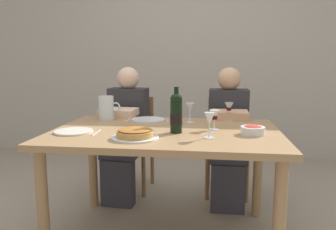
{
  "coord_description": "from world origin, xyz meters",
  "views": [
    {
      "loc": [
        0.29,
        -2.15,
        1.22
      ],
      "look_at": [
        0.01,
        0.03,
        0.86
      ],
      "focal_mm": 35.69,
      "sensor_mm": 36.0,
      "label": 1
    }
  ],
  "objects_px": {
    "baked_tart": "(135,134)",
    "wine_glass_centre": "(190,108)",
    "dining_table": "(166,144)",
    "salad_bowl": "(253,130)",
    "wine_bottle": "(176,113)",
    "wine_glass_right_diner": "(209,120)",
    "diner_left": "(125,129)",
    "water_pitcher": "(106,109)",
    "wine_glass_spare": "(229,108)",
    "wine_glass_left_diner": "(214,116)",
    "diner_right": "(228,132)",
    "chair_right": "(227,139)",
    "dinner_plate_left_setting": "(148,120)",
    "dinner_plate_right_setting": "(74,131)",
    "chair_left": "(133,136)"
  },
  "relations": [
    {
      "from": "salad_bowl",
      "to": "dinner_plate_left_setting",
      "type": "xyz_separation_m",
      "value": [
        -0.74,
        0.4,
        -0.02
      ]
    },
    {
      "from": "baked_tart",
      "to": "wine_glass_centre",
      "type": "bearing_deg",
      "value": 62.45
    },
    {
      "from": "wine_bottle",
      "to": "chair_right",
      "type": "height_order",
      "value": "wine_bottle"
    },
    {
      "from": "dining_table",
      "to": "chair_right",
      "type": "distance_m",
      "value": 1.04
    },
    {
      "from": "dinner_plate_left_setting",
      "to": "wine_glass_spare",
      "type": "bearing_deg",
      "value": 6.61
    },
    {
      "from": "dining_table",
      "to": "wine_glass_spare",
      "type": "distance_m",
      "value": 0.63
    },
    {
      "from": "water_pitcher",
      "to": "chair_left",
      "type": "xyz_separation_m",
      "value": [
        0.07,
        0.57,
        -0.34
      ]
    },
    {
      "from": "wine_bottle",
      "to": "baked_tart",
      "type": "relative_size",
      "value": 1.04
    },
    {
      "from": "baked_tart",
      "to": "wine_glass_centre",
      "type": "relative_size",
      "value": 1.93
    },
    {
      "from": "wine_glass_left_diner",
      "to": "dinner_plate_left_setting",
      "type": "xyz_separation_m",
      "value": [
        -0.5,
        0.28,
        -0.09
      ]
    },
    {
      "from": "dining_table",
      "to": "salad_bowl",
      "type": "xyz_separation_m",
      "value": [
        0.56,
        -0.06,
        0.12
      ]
    },
    {
      "from": "wine_glass_left_diner",
      "to": "diner_right",
      "type": "xyz_separation_m",
      "value": [
        0.13,
        0.62,
        -0.24
      ]
    },
    {
      "from": "wine_bottle",
      "to": "dinner_plate_left_setting",
      "type": "relative_size",
      "value": 1.15
    },
    {
      "from": "water_pitcher",
      "to": "salad_bowl",
      "type": "height_order",
      "value": "water_pitcher"
    },
    {
      "from": "wine_glass_left_diner",
      "to": "diner_right",
      "type": "bearing_deg",
      "value": 78.41
    },
    {
      "from": "wine_glass_left_diner",
      "to": "wine_glass_spare",
      "type": "xyz_separation_m",
      "value": [
        0.11,
        0.35,
        0.01
      ]
    },
    {
      "from": "wine_glass_centre",
      "to": "chair_right",
      "type": "xyz_separation_m",
      "value": [
        0.31,
        0.62,
        -0.37
      ]
    },
    {
      "from": "wine_glass_left_diner",
      "to": "wine_glass_spare",
      "type": "distance_m",
      "value": 0.37
    },
    {
      "from": "chair_left",
      "to": "chair_right",
      "type": "bearing_deg",
      "value": -176.9
    },
    {
      "from": "wine_glass_centre",
      "to": "dinner_plate_left_setting",
      "type": "xyz_separation_m",
      "value": [
        -0.32,
        0.04,
        -0.1
      ]
    },
    {
      "from": "chair_right",
      "to": "wine_glass_left_diner",
      "type": "bearing_deg",
      "value": 82.3
    },
    {
      "from": "wine_bottle",
      "to": "wine_glass_right_diner",
      "type": "height_order",
      "value": "wine_bottle"
    },
    {
      "from": "dinner_plate_left_setting",
      "to": "chair_left",
      "type": "xyz_separation_m",
      "value": [
        -0.26,
        0.58,
        -0.27
      ]
    },
    {
      "from": "dining_table",
      "to": "baked_tart",
      "type": "height_order",
      "value": "baked_tart"
    },
    {
      "from": "wine_bottle",
      "to": "water_pitcher",
      "type": "height_order",
      "value": "wine_bottle"
    },
    {
      "from": "dining_table",
      "to": "baked_tart",
      "type": "relative_size",
      "value": 5.28
    },
    {
      "from": "dining_table",
      "to": "diner_left",
      "type": "height_order",
      "value": "diner_left"
    },
    {
      "from": "wine_bottle",
      "to": "diner_right",
      "type": "height_order",
      "value": "diner_right"
    },
    {
      "from": "wine_bottle",
      "to": "wine_glass_right_diner",
      "type": "xyz_separation_m",
      "value": [
        0.21,
        -0.12,
        -0.02
      ]
    },
    {
      "from": "diner_left",
      "to": "water_pitcher",
      "type": "bearing_deg",
      "value": 83.32
    },
    {
      "from": "wine_glass_spare",
      "to": "diner_left",
      "type": "height_order",
      "value": "diner_left"
    },
    {
      "from": "dinner_plate_left_setting",
      "to": "dining_table",
      "type": "bearing_deg",
      "value": -61.74
    },
    {
      "from": "dining_table",
      "to": "water_pitcher",
      "type": "bearing_deg",
      "value": 145.93
    },
    {
      "from": "wine_glass_spare",
      "to": "diner_right",
      "type": "height_order",
      "value": "diner_right"
    },
    {
      "from": "wine_glass_right_diner",
      "to": "dinner_plate_right_setting",
      "type": "xyz_separation_m",
      "value": [
        -0.87,
        0.05,
        -0.1
      ]
    },
    {
      "from": "baked_tart",
      "to": "wine_glass_left_diner",
      "type": "xyz_separation_m",
      "value": [
        0.47,
        0.32,
        0.07
      ]
    },
    {
      "from": "wine_glass_spare",
      "to": "diner_right",
      "type": "relative_size",
      "value": 0.12
    },
    {
      "from": "baked_tart",
      "to": "wine_glass_left_diner",
      "type": "distance_m",
      "value": 0.57
    },
    {
      "from": "wine_bottle",
      "to": "wine_glass_left_diner",
      "type": "height_order",
      "value": "wine_bottle"
    },
    {
      "from": "dinner_plate_left_setting",
      "to": "dinner_plate_right_setting",
      "type": "bearing_deg",
      "value": -128.96
    },
    {
      "from": "baked_tart",
      "to": "wine_glass_centre",
      "type": "height_order",
      "value": "wine_glass_centre"
    },
    {
      "from": "salad_bowl",
      "to": "chair_right",
      "type": "distance_m",
      "value": 1.03
    },
    {
      "from": "dining_table",
      "to": "wine_glass_centre",
      "type": "distance_m",
      "value": 0.39
    },
    {
      "from": "baked_tart",
      "to": "wine_glass_spare",
      "type": "xyz_separation_m",
      "value": [
        0.58,
        0.67,
        0.07
      ]
    },
    {
      "from": "wine_glass_left_diner",
      "to": "wine_glass_centre",
      "type": "bearing_deg",
      "value": 126.51
    },
    {
      "from": "dinner_plate_left_setting",
      "to": "chair_right",
      "type": "relative_size",
      "value": 0.29
    },
    {
      "from": "wine_glass_left_diner",
      "to": "chair_left",
      "type": "bearing_deg",
      "value": 131.69
    },
    {
      "from": "wine_bottle",
      "to": "salad_bowl",
      "type": "height_order",
      "value": "wine_bottle"
    },
    {
      "from": "wine_glass_centre",
      "to": "wine_glass_right_diner",
      "type": "bearing_deg",
      "value": -73.53
    },
    {
      "from": "salad_bowl",
      "to": "diner_right",
      "type": "distance_m",
      "value": 0.77
    }
  ]
}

